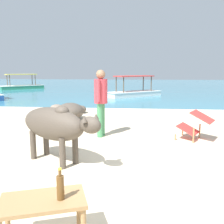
{
  "coord_description": "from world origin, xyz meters",
  "views": [
    {
      "loc": [
        0.29,
        -3.55,
        1.65
      ],
      "look_at": [
        -0.35,
        3.0,
        0.55
      ],
      "focal_mm": 40.33,
      "sensor_mm": 36.0,
      "label": 1
    }
  ],
  "objects_px": {
    "cow": "(55,125)",
    "boat_white": "(134,92)",
    "deck_chair_near": "(195,124)",
    "boat_green": "(22,86)",
    "bottle": "(60,187)",
    "person_standing": "(101,98)",
    "low_bench_table": "(43,207)"
  },
  "relations": [
    {
      "from": "bottle",
      "to": "boat_green",
      "type": "relative_size",
      "value": 0.09
    },
    {
      "from": "low_bench_table",
      "to": "bottle",
      "type": "height_order",
      "value": "bottle"
    },
    {
      "from": "cow",
      "to": "person_standing",
      "type": "height_order",
      "value": "person_standing"
    },
    {
      "from": "cow",
      "to": "low_bench_table",
      "type": "bearing_deg",
      "value": -43.19
    },
    {
      "from": "low_bench_table",
      "to": "person_standing",
      "type": "relative_size",
      "value": 0.53
    },
    {
      "from": "boat_white",
      "to": "deck_chair_near",
      "type": "bearing_deg",
      "value": 59.81
    },
    {
      "from": "low_bench_table",
      "to": "deck_chair_near",
      "type": "distance_m",
      "value": 4.4
    },
    {
      "from": "low_bench_table",
      "to": "deck_chair_near",
      "type": "bearing_deg",
      "value": 40.41
    },
    {
      "from": "low_bench_table",
      "to": "boat_green",
      "type": "relative_size",
      "value": 0.25
    },
    {
      "from": "cow",
      "to": "boat_white",
      "type": "height_order",
      "value": "boat_white"
    },
    {
      "from": "cow",
      "to": "boat_white",
      "type": "distance_m",
      "value": 11.66
    },
    {
      "from": "deck_chair_near",
      "to": "boat_green",
      "type": "xyz_separation_m",
      "value": [
        -11.28,
        15.17,
        -0.13
      ]
    },
    {
      "from": "boat_green",
      "to": "boat_white",
      "type": "xyz_separation_m",
      "value": [
        9.76,
        -5.27,
        0.0
      ]
    },
    {
      "from": "deck_chair_near",
      "to": "person_standing",
      "type": "xyz_separation_m",
      "value": [
        -2.21,
        0.13,
        0.56
      ]
    },
    {
      "from": "deck_chair_near",
      "to": "cow",
      "type": "bearing_deg",
      "value": 59.05
    },
    {
      "from": "bottle",
      "to": "deck_chair_near",
      "type": "xyz_separation_m",
      "value": [
        2.02,
        3.8,
        -0.2
      ]
    },
    {
      "from": "deck_chair_near",
      "to": "boat_green",
      "type": "height_order",
      "value": "boat_green"
    },
    {
      "from": "cow",
      "to": "boat_green",
      "type": "height_order",
      "value": "boat_green"
    },
    {
      "from": "bottle",
      "to": "cow",
      "type": "bearing_deg",
      "value": 109.43
    },
    {
      "from": "person_standing",
      "to": "boat_white",
      "type": "xyz_separation_m",
      "value": [
        0.7,
        9.78,
        -0.7
      ]
    },
    {
      "from": "deck_chair_near",
      "to": "bottle",
      "type": "bearing_deg",
      "value": 89.8
    },
    {
      "from": "low_bench_table",
      "to": "boat_white",
      "type": "xyz_separation_m",
      "value": [
        0.67,
        13.72,
        -0.14
      ]
    },
    {
      "from": "cow",
      "to": "deck_chair_near",
      "type": "bearing_deg",
      "value": 62.7
    },
    {
      "from": "person_standing",
      "to": "boat_green",
      "type": "relative_size",
      "value": 0.47
    },
    {
      "from": "bottle",
      "to": "boat_white",
      "type": "height_order",
      "value": "boat_white"
    },
    {
      "from": "low_bench_table",
      "to": "bottle",
      "type": "bearing_deg",
      "value": -15.7
    },
    {
      "from": "low_bench_table",
      "to": "boat_green",
      "type": "distance_m",
      "value": 21.05
    },
    {
      "from": "cow",
      "to": "boat_green",
      "type": "distance_m",
      "value": 18.88
    },
    {
      "from": "boat_green",
      "to": "person_standing",
      "type": "bearing_deg",
      "value": -101.88
    },
    {
      "from": "cow",
      "to": "person_standing",
      "type": "xyz_separation_m",
      "value": [
        0.56,
        1.81,
        0.27
      ]
    },
    {
      "from": "boat_white",
      "to": "cow",
      "type": "bearing_deg",
      "value": 44.92
    },
    {
      "from": "deck_chair_near",
      "to": "boat_white",
      "type": "bearing_deg",
      "value": -53.46
    }
  ]
}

